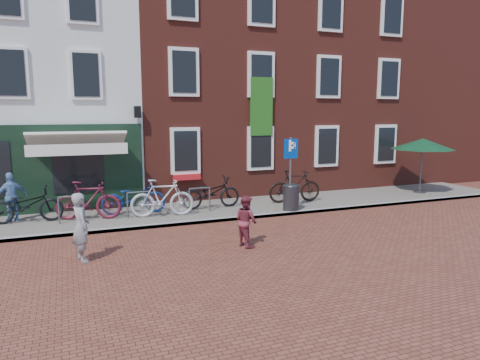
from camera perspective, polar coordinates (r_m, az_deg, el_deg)
name	(u,v)px	position (r m, az deg, el deg)	size (l,w,h in m)	color
ground	(195,224)	(13.67, -5.79, -5.71)	(80.00, 80.00, 0.00)	brown
sidewalk	(211,210)	(15.33, -3.73, -3.89)	(24.00, 3.00, 0.10)	slate
building_stucco	(22,84)	(19.83, -26.21, 11.06)	(8.00, 8.00, 9.00)	silver
building_brick_mid	(194,76)	(20.57, -5.97, 13.19)	(6.00, 8.00, 10.00)	maroon
building_brick_right	(310,79)	(22.93, 8.99, 12.67)	(6.00, 8.00, 10.00)	maroon
filler_right	(412,92)	(26.78, 21.25, 10.55)	(7.00, 8.00, 9.00)	maroon
litter_bin	(291,195)	(15.07, 6.61, -1.95)	(0.55, 0.55, 1.00)	#2F2F31
parking_sign	(291,161)	(14.81, 6.53, 2.43)	(0.50, 0.08, 2.47)	#4C4C4F
parasol	(423,142)	(19.56, 22.47, 4.56)	(2.51, 2.51, 2.33)	#4C4C4F
woman	(81,227)	(10.80, -19.82, -5.74)	(0.58, 0.38, 1.60)	gray
boy	(246,221)	(11.34, 0.79, -5.28)	(0.64, 0.50, 1.32)	maroon
cafe_person	(12,197)	(15.09, -27.33, -1.96)	(0.88, 0.37, 1.51)	#638AB8
bicycle_0	(27,205)	(14.78, -25.77, -2.90)	(0.72, 2.06, 1.08)	black
bicycle_1	(88,200)	(14.47, -19.00, -2.49)	(0.57, 2.00, 1.20)	#591524
bicycle_2	(134,197)	(14.89, -13.54, -2.17)	(0.72, 2.06, 1.08)	navy
bicycle_3	(162,198)	(14.29, -9.98, -2.28)	(0.57, 2.00, 1.20)	#B2B2B5
bicycle_4	(211,193)	(15.33, -3.76, -1.64)	(0.72, 2.06, 1.08)	black
bicycle_5	(295,186)	(16.40, 7.06, -0.78)	(0.57, 2.00, 1.20)	black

